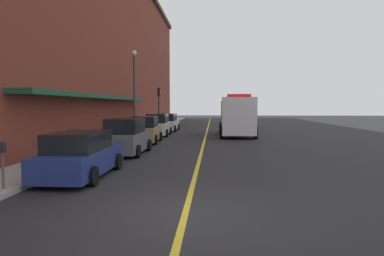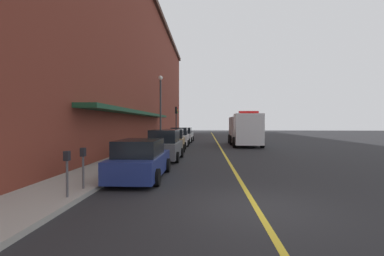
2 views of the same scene
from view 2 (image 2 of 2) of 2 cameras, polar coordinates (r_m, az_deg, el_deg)
ground_plane at (r=32.72m, az=5.19°, el=-3.01°), size 112.00×112.00×0.00m
sidewalk_left at (r=33.04m, az=-5.63°, el=-2.84°), size 2.40×70.00×0.15m
lane_center_stripe at (r=32.72m, az=5.19°, el=-3.00°), size 0.16×70.00×0.01m
brick_building_left at (r=34.07m, az=-16.62°, el=11.42°), size 11.32×64.00×16.92m
parked_car_0 at (r=11.86m, az=-10.36°, el=-6.40°), size 2.05×4.73×1.61m
parked_car_1 at (r=17.54m, az=-5.49°, el=-3.64°), size 2.07×4.20×1.87m
parked_car_2 at (r=23.16m, az=-3.75°, el=-2.59°), size 2.05×4.16×1.80m
parked_car_3 at (r=28.64m, az=-2.52°, el=-1.87°), size 2.04×4.52×1.84m
parked_car_4 at (r=34.13m, az=-1.60°, el=-1.46°), size 2.21×4.90×1.75m
box_truck at (r=29.31m, az=10.53°, el=-0.32°), size 2.90×8.18×3.39m
parking_meter_0 at (r=8.92m, az=-23.97°, el=-6.96°), size 0.14×0.18×1.33m
parking_meter_1 at (r=9.88m, az=-21.17°, el=-6.18°), size 0.14×0.18×1.33m
street_lamp_left at (r=28.84m, az=-6.39°, el=5.20°), size 0.44×0.44×6.94m
traffic_light_near at (r=37.48m, az=-3.22°, el=2.33°), size 0.38×0.36×4.30m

